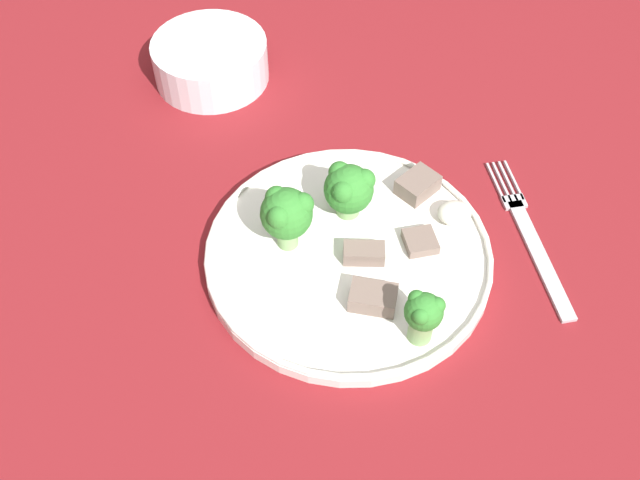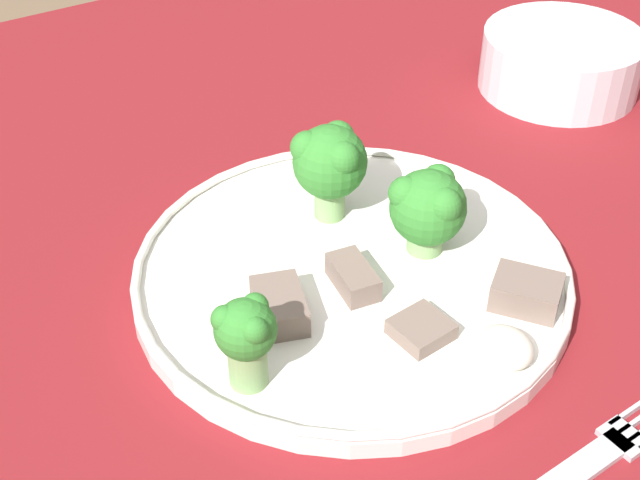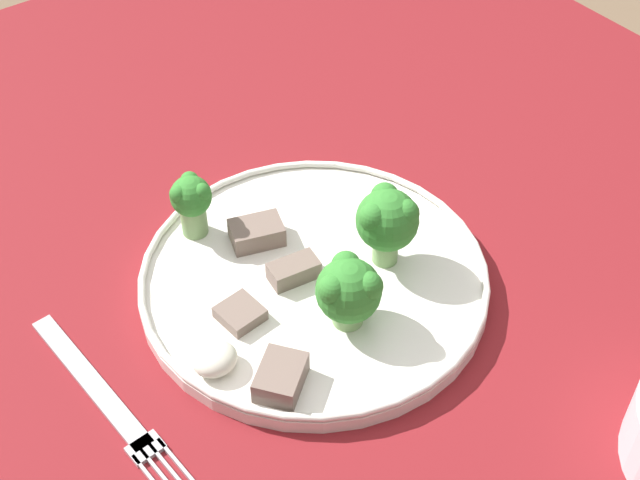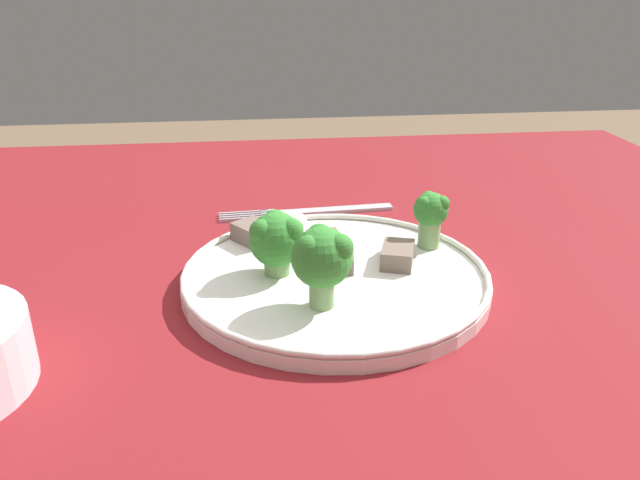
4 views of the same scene
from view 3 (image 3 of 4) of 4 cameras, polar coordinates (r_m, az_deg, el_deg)
table at (r=0.77m, az=0.17°, el=-9.39°), size 1.06×1.19×0.73m
dinner_plate at (r=0.72m, az=-0.39°, el=-2.48°), size 0.28×0.28×0.02m
fork at (r=0.66m, az=-13.30°, el=-10.22°), size 0.03×0.21×0.00m
broccoli_floret_near_rim_left at (r=0.70m, az=4.34°, el=1.30°), size 0.05×0.05×0.07m
broccoli_floret_center_left at (r=0.66m, az=1.84°, el=-3.21°), size 0.05×0.05×0.06m
broccoli_floret_back_left at (r=0.73m, az=-8.23°, el=2.57°), size 0.04×0.03×0.06m
meat_slice_front_slice at (r=0.70m, az=-1.99°, el=-2.13°), size 0.04×0.03×0.02m
meat_slice_middle_slice at (r=0.68m, az=-5.13°, el=-4.70°), size 0.03×0.03×0.01m
meat_slice_rear_slice at (r=0.64m, az=-2.53°, el=-8.78°), size 0.05×0.05×0.02m
meat_slice_edge_slice at (r=0.74m, az=-4.28°, el=0.37°), size 0.05×0.04×0.02m
sauce_dollop at (r=0.65m, az=-6.75°, el=-7.58°), size 0.03×0.03×0.02m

